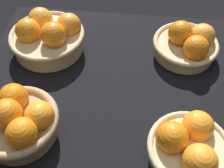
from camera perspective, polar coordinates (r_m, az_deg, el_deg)
market_tray at (r=81.56cm, az=0.31°, el=-1.02°), size 84.00×72.00×3.00cm
basket_near_left at (r=90.21cm, az=15.99°, el=8.32°), size 21.20×21.20×10.98cm
basket_near_right at (r=91.18cm, az=-13.61°, el=10.09°), size 24.58×24.58×12.48cm
basket_far_right at (r=71.17cm, az=-19.34°, el=-7.49°), size 21.28×21.28×12.71cm
basket_far_left at (r=67.74cm, az=16.25°, el=-12.85°), size 20.52×20.52×10.31cm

